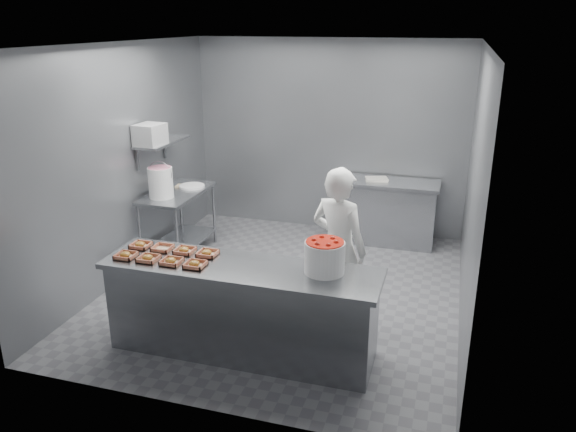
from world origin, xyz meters
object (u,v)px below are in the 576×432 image
Objects in this scene: back_counter at (383,211)px; tray_2 at (171,261)px; service_counter at (242,309)px; tray_1 at (148,258)px; tray_4 at (141,245)px; glaze_bucket at (161,182)px; tray_7 at (207,253)px; appliance at (150,135)px; tray_6 at (185,250)px; strawberry_tub at (325,256)px; tray_5 at (163,248)px; worker at (338,248)px; prep_table at (178,214)px; tray_3 at (195,264)px; tray_0 at (126,255)px.

tray_2 is at bearing -114.33° from back_counter.
service_counter is 1.00m from tray_1.
glaze_bucket reaches higher than tray_4.
tray_7 is at bearing -112.50° from back_counter.
tray_6 is at bearing -46.75° from appliance.
tray_7 is 2.04m from glaze_bucket.
tray_7 is 1.17m from strawberry_tub.
tray_6 is (0.00, 0.27, 0.00)m from tray_2.
back_counter is at bearing 60.44° from tray_5.
worker is 3.59× the size of glaze_bucket.
tray_4 is (0.54, -1.82, 0.33)m from prep_table.
tray_5 is 0.40× the size of glaze_bucket.
worker reaches higher than service_counter.
tray_3 is 2.25m from glaze_bucket.
worker is at bearing 46.31° from service_counter.
prep_table is 6.40× the size of tray_5.
tray_3 reaches higher than service_counter.
tray_5 is 1.77m from glaze_bucket.
tray_1 is at bearing -131.75° from tray_6.
tray_3 is at bearing -46.10° from appliance.
strawberry_tub is at bearing -1.95° from tray_6.
tray_4 reaches higher than service_counter.
tray_3 is 0.36m from tray_6.
tray_3 and tray_4 have the same top height.
tray_0 is (-2.01, -3.38, 0.47)m from back_counter.
tray_3 is at bearing -20.48° from tray_4.
tray_2 is 0.36m from tray_7.
tray_2 is 0.27m from tray_6.
appliance reaches higher than back_counter.
tray_3 is (0.72, 0.00, 0.00)m from tray_0.
worker reaches higher than prep_table.
tray_2 is 0.52× the size of strawberry_tub.
glaze_bucket is (-0.61, 1.81, 0.18)m from tray_0.
service_counter is 13.88× the size of tray_0.
appliance reaches higher than tray_1.
service_counter is at bearing -6.91° from tray_4.
glaze_bucket is (-1.09, 1.81, 0.18)m from tray_2.
tray_0 is at bearing -159.52° from tray_7.
prep_table is 2.25m from tray_1.
service_counter is 7.48× the size of appliance.
tray_1 is 1.00× the size of tray_3.
tray_3 is 1.00× the size of tray_5.
tray_5 is 1.00× the size of tray_6.
back_counter is 3.96m from tray_0.
tray_6 is 1.89m from glaze_bucket.
prep_table is at bearing 63.42° from appliance.
back_counter is 8.01× the size of tray_7.
tray_4 is 0.54× the size of appliance.
prep_table is at bearing 104.52° from tray_0.
tray_4 is 0.24m from tray_5.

